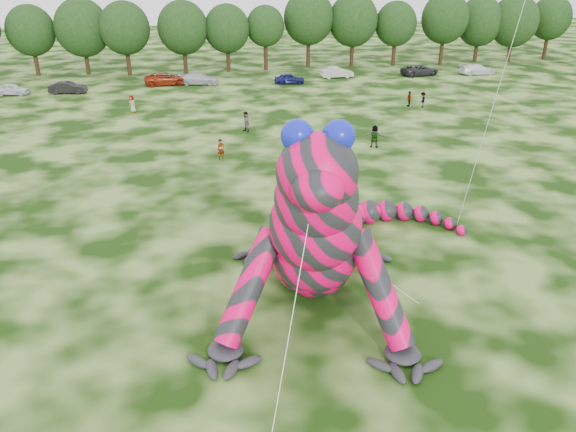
# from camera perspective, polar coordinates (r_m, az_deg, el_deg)

# --- Properties ---
(ground) EXTENTS (240.00, 240.00, 0.00)m
(ground) POSITION_cam_1_polar(r_m,az_deg,el_deg) (28.52, 12.36, -5.88)
(ground) COLOR #16330A
(ground) RESTS_ON ground
(inflatable_gecko) EXTENTS (18.95, 21.18, 9.18)m
(inflatable_gecko) POSITION_cam_1_polar(r_m,az_deg,el_deg) (25.41, 2.69, 2.36)
(inflatable_gecko) COLOR #F50154
(inflatable_gecko) RESTS_ON ground
(tree_4) EXTENTS (6.22, 5.60, 9.06)m
(tree_4) POSITION_cam_1_polar(r_m,az_deg,el_deg) (84.06, -24.54, 15.91)
(tree_4) COLOR black
(tree_4) RESTS_ON ground
(tree_5) EXTENTS (7.16, 6.44, 9.80)m
(tree_5) POSITION_cam_1_polar(r_m,az_deg,el_deg) (82.49, -20.07, 16.74)
(tree_5) COLOR black
(tree_5) RESTS_ON ground
(tree_6) EXTENTS (6.52, 5.86, 9.49)m
(tree_6) POSITION_cam_1_polar(r_m,az_deg,el_deg) (80.09, -16.15, 16.92)
(tree_6) COLOR black
(tree_6) RESTS_ON ground
(tree_7) EXTENTS (6.68, 6.01, 9.48)m
(tree_7) POSITION_cam_1_polar(r_m,az_deg,el_deg) (79.88, -10.57, 17.42)
(tree_7) COLOR black
(tree_7) RESTS_ON ground
(tree_8) EXTENTS (6.14, 5.53, 8.94)m
(tree_8) POSITION_cam_1_polar(r_m,az_deg,el_deg) (80.32, -6.18, 17.52)
(tree_8) COLOR black
(tree_8) RESTS_ON ground
(tree_9) EXTENTS (5.27, 4.74, 8.68)m
(tree_9) POSITION_cam_1_polar(r_m,az_deg,el_deg) (81.26, -2.30, 17.62)
(tree_9) COLOR black
(tree_9) RESTS_ON ground
(tree_10) EXTENTS (7.09, 6.38, 10.50)m
(tree_10) POSITION_cam_1_polar(r_m,az_deg,el_deg) (83.47, 2.10, 18.44)
(tree_10) COLOR black
(tree_10) RESTS_ON ground
(tree_11) EXTENTS (7.01, 6.31, 10.07)m
(tree_11) POSITION_cam_1_polar(r_m,az_deg,el_deg) (84.71, 6.60, 18.25)
(tree_11) COLOR black
(tree_11) RESTS_ON ground
(tree_12) EXTENTS (5.99, 5.39, 8.97)m
(tree_12) POSITION_cam_1_polar(r_m,az_deg,el_deg) (86.32, 10.84, 17.74)
(tree_12) COLOR black
(tree_12) RESTS_ON ground
(tree_13) EXTENTS (6.83, 6.15, 10.13)m
(tree_13) POSITION_cam_1_polar(r_m,az_deg,el_deg) (88.45, 15.55, 17.85)
(tree_13) COLOR black
(tree_13) RESTS_ON ground
(tree_14) EXTENTS (6.82, 6.14, 9.40)m
(tree_14) POSITION_cam_1_polar(r_m,az_deg,el_deg) (92.74, 18.81, 17.51)
(tree_14) COLOR black
(tree_14) RESTS_ON ground
(tree_15) EXTENTS (7.17, 6.45, 9.63)m
(tree_15) POSITION_cam_1_polar(r_m,az_deg,el_deg) (94.38, 21.90, 17.25)
(tree_15) COLOR black
(tree_15) RESTS_ON ground
(tree_16) EXTENTS (6.26, 5.63, 9.37)m
(tree_16) POSITION_cam_1_polar(r_m,az_deg,el_deg) (99.49, 24.99, 16.97)
(tree_16) COLOR black
(tree_16) RESTS_ON ground
(car_0) EXTENTS (4.08, 2.31, 1.31)m
(car_0) POSITION_cam_1_polar(r_m,az_deg,el_deg) (73.13, -26.23, 11.48)
(car_0) COLOR silver
(car_0) RESTS_ON ground
(car_1) EXTENTS (4.30, 1.71, 1.39)m
(car_1) POSITION_cam_1_polar(r_m,az_deg,el_deg) (71.38, -21.46, 12.05)
(car_1) COLOR black
(car_1) RESTS_ON ground
(car_2) EXTENTS (5.64, 3.05, 1.50)m
(car_2) POSITION_cam_1_polar(r_m,az_deg,el_deg) (73.05, -12.24, 13.47)
(car_2) COLOR maroon
(car_2) RESTS_ON ground
(car_3) EXTENTS (5.14, 2.89, 1.41)m
(car_3) POSITION_cam_1_polar(r_m,az_deg,el_deg) (72.60, -9.03, 13.61)
(car_3) COLOR #B7BCC2
(car_3) RESTS_ON ground
(car_4) EXTENTS (3.91, 1.88, 1.29)m
(car_4) POSITION_cam_1_polar(r_m,az_deg,el_deg) (72.16, 0.14, 13.78)
(car_4) COLOR #12154C
(car_4) RESTS_ON ground
(car_5) EXTENTS (4.40, 1.77, 1.42)m
(car_5) POSITION_cam_1_polar(r_m,az_deg,el_deg) (76.29, 4.98, 14.34)
(car_5) COLOR #B8B3AA
(car_5) RESTS_ON ground
(car_6) EXTENTS (5.50, 3.35, 1.43)m
(car_6) POSITION_cam_1_polar(r_m,az_deg,el_deg) (79.61, 13.25, 14.23)
(car_6) COLOR #27272A
(car_6) RESTS_ON ground
(car_7) EXTENTS (4.78, 1.99, 1.38)m
(car_7) POSITION_cam_1_polar(r_m,az_deg,el_deg) (82.38, 18.69, 13.93)
(car_7) COLOR white
(car_7) RESTS_ON ground
(spectator_0) EXTENTS (0.67, 0.53, 1.62)m
(spectator_0) POSITION_cam_1_polar(r_m,az_deg,el_deg) (44.05, -6.82, 6.74)
(spectator_0) COLOR gray
(spectator_0) RESTS_ON ground
(spectator_5) EXTENTS (1.79, 1.18, 1.85)m
(spectator_5) POSITION_cam_1_polar(r_m,az_deg,el_deg) (47.24, 8.79, 8.00)
(spectator_5) COLOR gray
(spectator_5) RESTS_ON ground
(spectator_3) EXTENTS (0.44, 0.96, 1.60)m
(spectator_3) POSITION_cam_1_polar(r_m,az_deg,el_deg) (61.92, 12.21, 11.57)
(spectator_3) COLOR gray
(spectator_3) RESTS_ON ground
(spectator_4) EXTENTS (0.97, 0.99, 1.72)m
(spectator_4) POSITION_cam_1_polar(r_m,az_deg,el_deg) (60.17, -15.54, 10.92)
(spectator_4) COLOR gray
(spectator_4) RESTS_ON ground
(spectator_2) EXTENTS (1.12, 1.17, 1.60)m
(spectator_2) POSITION_cam_1_polar(r_m,az_deg,el_deg) (61.73, 13.52, 11.41)
(spectator_2) COLOR gray
(spectator_2) RESTS_ON ground
(spectator_1) EXTENTS (1.05, 1.12, 1.84)m
(spectator_1) POSITION_cam_1_polar(r_m,az_deg,el_deg) (51.19, -4.29, 9.51)
(spectator_1) COLOR gray
(spectator_1) RESTS_ON ground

